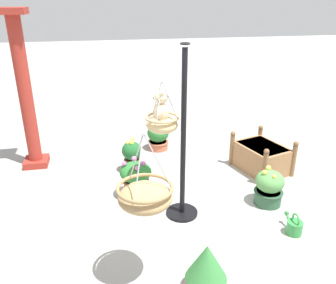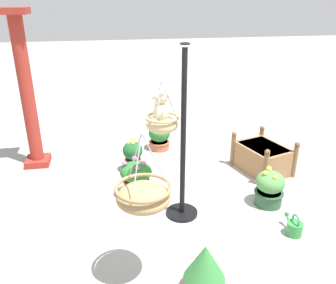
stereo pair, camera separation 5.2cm
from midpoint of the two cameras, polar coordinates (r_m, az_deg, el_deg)
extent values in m
plane|color=#9E9E99|center=(5.12, 0.29, -10.84)|extent=(40.00, 40.00, 0.00)
cylinder|color=black|center=(4.46, 2.19, 0.52)|extent=(0.07, 0.07, 2.29)
cylinder|color=black|center=(5.01, 1.99, -11.46)|extent=(0.44, 0.44, 0.04)
torus|color=black|center=(4.15, 2.45, 15.81)|extent=(0.12, 0.12, 0.02)
ellipsoid|color=tan|center=(4.50, -1.31, 2.86)|extent=(0.41, 0.41, 0.22)
torus|color=tan|center=(4.47, -1.33, 4.06)|extent=(0.44, 0.44, 0.04)
ellipsoid|color=silver|center=(4.49, -1.32, 3.10)|extent=(0.36, 0.36, 0.18)
cylinder|color=#B7B7BC|center=(4.46, -2.14, 7.23)|extent=(0.18, 0.11, 0.48)
cylinder|color=#B7B7BC|center=(4.31, -1.80, 6.64)|extent=(0.18, 0.11, 0.48)
cylinder|color=#B7B7BC|center=(4.41, -0.13, 7.04)|extent=(0.01, 0.20, 0.48)
torus|color=#B7B7BC|center=(4.33, -1.38, 9.99)|extent=(0.06, 0.06, 0.01)
ellipsoid|color=beige|center=(4.44, -1.46, 4.82)|extent=(0.22, 0.19, 0.27)
sphere|color=beige|center=(4.38, -1.49, 7.38)|extent=(0.18, 0.18, 0.17)
ellipsoid|color=beige|center=(4.38, -2.33, 7.17)|extent=(0.08, 0.07, 0.06)
sphere|color=black|center=(4.37, -2.67, 7.18)|extent=(0.02, 0.02, 0.02)
sphere|color=beige|center=(4.31, -1.36, 8.06)|extent=(0.07, 0.07, 0.07)
sphere|color=beige|center=(4.42, -1.63, 8.46)|extent=(0.07, 0.07, 0.07)
ellipsoid|color=beige|center=(4.32, -1.57, 4.73)|extent=(0.07, 0.13, 0.17)
ellipsoid|color=beige|center=(4.54, -2.06, 5.65)|extent=(0.07, 0.13, 0.17)
ellipsoid|color=beige|center=(4.40, -2.54, 3.30)|extent=(0.08, 0.15, 0.08)
ellipsoid|color=beige|center=(4.52, -2.77, 3.82)|extent=(0.08, 0.15, 0.08)
ellipsoid|color=tan|center=(3.42, -4.19, -9.04)|extent=(0.53, 0.53, 0.24)
torus|color=#97794E|center=(3.36, -4.25, -7.50)|extent=(0.56, 0.56, 0.04)
cylinder|color=#B7B7BC|center=(3.32, -5.66, -2.45)|extent=(0.23, 0.14, 0.57)
cylinder|color=#B7B7BC|center=(3.13, -5.28, -4.11)|extent=(0.23, 0.14, 0.57)
cylinder|color=#B7B7BC|center=(3.24, -2.23, -2.99)|extent=(0.01, 0.26, 0.57)
torus|color=#B7B7BC|center=(3.11, -4.55, 1.51)|extent=(0.06, 0.06, 0.01)
cylinder|color=#9E2D23|center=(6.34, -22.50, 6.98)|extent=(0.23, 0.23, 2.57)
cube|color=#9E2D23|center=(6.75, -20.93, -3.03)|extent=(0.41, 0.41, 0.12)
cube|color=#9E2D23|center=(6.14, -24.48, 18.98)|extent=(0.43, 0.43, 0.10)
cube|color=#9E7047|center=(6.26, 14.79, -2.53)|extent=(0.99, 0.86, 0.46)
cube|color=#382819|center=(6.18, 14.98, -0.85)|extent=(0.88, 0.75, 0.06)
cylinder|color=brown|center=(5.77, 15.26, -4.33)|extent=(0.08, 0.08, 0.56)
cylinder|color=brown|center=(6.34, 10.17, -1.29)|extent=(0.08, 0.08, 0.56)
cylinder|color=brown|center=(6.19, 19.62, -2.95)|extent=(0.08, 0.08, 0.56)
cylinder|color=brown|center=(6.72, 14.48, -0.21)|extent=(0.08, 0.08, 0.56)
sphere|color=brown|center=(5.64, 15.59, -1.51)|extent=(0.09, 0.09, 0.09)
sphere|color=brown|center=(6.22, 10.37, 1.34)|extent=(0.09, 0.09, 0.09)
sphere|color=brown|center=(6.07, 20.01, -0.29)|extent=(0.09, 0.09, 0.09)
sphere|color=brown|center=(6.61, 14.74, 2.28)|extent=(0.09, 0.09, 0.09)
cylinder|color=#BC6042|center=(3.93, 5.75, -22.09)|extent=(0.40, 0.40, 0.16)
torus|color=#A9573B|center=(3.88, 5.80, -21.34)|extent=(0.43, 0.43, 0.03)
cylinder|color=#382819|center=(3.88, 5.80, -21.40)|extent=(0.35, 0.35, 0.03)
cone|color=#38843D|center=(3.73, 5.94, -18.97)|extent=(0.44, 0.44, 0.41)
cylinder|color=#AD563D|center=(5.36, -5.50, -7.52)|extent=(0.37, 0.37, 0.28)
torus|color=#9C4E37|center=(5.30, -5.55, -6.33)|extent=(0.40, 0.40, 0.03)
cylinder|color=#382819|center=(5.30, -5.55, -6.38)|extent=(0.32, 0.32, 0.03)
ellipsoid|color=#28702D|center=(5.23, -5.61, -4.88)|extent=(0.48, 0.48, 0.28)
sphere|color=#D166B7|center=(5.29, -5.86, -2.75)|extent=(0.08, 0.08, 0.08)
sphere|color=#D166B7|center=(5.16, -7.49, -3.52)|extent=(0.07, 0.07, 0.07)
sphere|color=#D166B7|center=(5.02, -5.40, -4.31)|extent=(0.06, 0.06, 0.06)
sphere|color=#D166B7|center=(5.15, -4.39, -3.51)|extent=(0.08, 0.08, 0.08)
cylinder|color=#2D5638|center=(5.38, 15.75, -8.69)|extent=(0.39, 0.39, 0.21)
torus|color=#294E32|center=(5.33, 15.86, -7.82)|extent=(0.42, 0.42, 0.03)
cylinder|color=#382819|center=(5.33, 15.85, -7.86)|extent=(0.34, 0.34, 0.03)
ellipsoid|color=#56934C|center=(5.24, 16.06, -6.21)|extent=(0.41, 0.41, 0.32)
sphere|color=#E5DB4C|center=(5.25, 15.86, -4.14)|extent=(0.08, 0.08, 0.08)
sphere|color=#E5DB4C|center=(5.12, 15.32, -4.81)|extent=(0.07, 0.07, 0.07)
sphere|color=#E5DB4C|center=(5.08, 16.75, -5.43)|extent=(0.06, 0.06, 0.06)
cylinder|color=#BC6042|center=(6.94, -1.83, -0.51)|extent=(0.38, 0.38, 0.16)
torus|color=#A9573B|center=(6.91, -1.84, 0.03)|extent=(0.42, 0.42, 0.03)
cylinder|color=#382819|center=(6.91, -1.84, -0.01)|extent=(0.34, 0.34, 0.03)
ellipsoid|color=#28702D|center=(6.83, -1.86, 1.50)|extent=(0.42, 0.42, 0.36)
sphere|color=gold|center=(6.88, -2.02, 3.25)|extent=(0.08, 0.08, 0.08)
sphere|color=gold|center=(6.74, -2.62, 2.66)|extent=(0.05, 0.05, 0.05)
sphere|color=gold|center=(6.71, -1.93, 2.51)|extent=(0.07, 0.07, 0.07)
sphere|color=gold|center=(6.79, -1.17, 2.94)|extent=(0.07, 0.07, 0.07)
cylinder|color=#AD563D|center=(6.10, -6.10, -3.78)|extent=(0.26, 0.26, 0.23)
torus|color=#9C4E37|center=(6.05, -6.14, -2.90)|extent=(0.29, 0.29, 0.03)
cylinder|color=#382819|center=(6.06, -6.14, -2.95)|extent=(0.23, 0.23, 0.03)
ellipsoid|color=#1E5B28|center=(5.98, -6.21, -1.42)|extent=(0.34, 0.34, 0.32)
sphere|color=#E5DB4C|center=(6.00, -6.10, 0.42)|extent=(0.08, 0.08, 0.08)
sphere|color=#E5DB4C|center=(5.92, -6.89, -0.13)|extent=(0.07, 0.07, 0.07)
sphere|color=#E5DB4C|center=(5.87, -6.20, -0.10)|extent=(0.08, 0.08, 0.08)
cylinder|color=#338C3F|center=(4.88, 19.70, -13.09)|extent=(0.20, 0.20, 0.18)
cylinder|color=#338C3F|center=(4.97, 18.91, -11.99)|extent=(0.17, 0.04, 0.14)
sphere|color=#287033|center=(4.99, 18.58, -11.02)|extent=(0.06, 0.06, 0.06)
torus|color=#338C3F|center=(4.80, 19.91, -11.83)|extent=(0.16, 0.02, 0.16)
camera|label=1|loc=(0.03, -90.32, -0.14)|focal=37.22mm
camera|label=2|loc=(0.03, 89.68, 0.14)|focal=37.22mm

